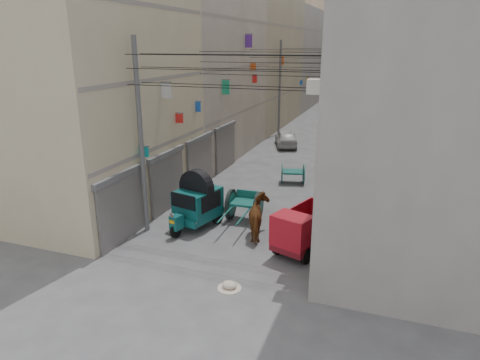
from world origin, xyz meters
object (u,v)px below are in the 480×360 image
at_px(tonga_cart, 244,205).
at_px(distant_car_grey, 336,135).
at_px(feed_sack, 229,285).
at_px(horse, 260,218).
at_px(mini_truck, 301,232).
at_px(distant_car_white, 286,138).
at_px(second_cart, 293,173).
at_px(distant_car_green, 339,110).
at_px(auto_rickshaw, 197,201).

xyz_separation_m(tonga_cart, distant_car_grey, (1.67, 18.08, -0.15)).
distance_m(feed_sack, distant_car_grey, 23.65).
bearing_deg(distant_car_grey, horse, -109.00).
bearing_deg(tonga_cart, distant_car_grey, 82.69).
distance_m(mini_truck, distant_car_white, 18.00).
height_order(second_cart, horse, horse).
bearing_deg(mini_truck, distant_car_green, 113.62).
xyz_separation_m(feed_sack, horse, (-0.25, 4.13, 0.73)).
bearing_deg(tonga_cart, auto_rickshaw, -144.72).
relative_size(distant_car_white, distant_car_green, 0.95).
relative_size(auto_rickshaw, tonga_cart, 0.93).
xyz_separation_m(horse, distant_car_white, (-2.98, 16.50, -0.20)).
distance_m(mini_truck, feed_sack, 3.77).
distance_m(auto_rickshaw, distant_car_green, 33.29).
distance_m(second_cart, distant_car_grey, 12.02).
distance_m(second_cart, horse, 7.53).
height_order(auto_rickshaw, tonga_cart, auto_rickshaw).
relative_size(second_cart, distant_car_grey, 0.45).
height_order(second_cart, distant_car_grey, same).
bearing_deg(auto_rickshaw, feed_sack, -39.95).
xyz_separation_m(mini_truck, distant_car_white, (-4.89, 17.32, -0.19)).
distance_m(tonga_cart, feed_sack, 5.77).
distance_m(feed_sack, horse, 4.20).
bearing_deg(distant_car_white, mini_truck, 86.10).
relative_size(auto_rickshaw, mini_truck, 0.85).
bearing_deg(distant_car_grey, distant_car_green, 78.83).
bearing_deg(tonga_cart, second_cart, 80.21).
bearing_deg(horse, feed_sack, 73.76).
height_order(auto_rickshaw, feed_sack, auto_rickshaw).
height_order(auto_rickshaw, horse, auto_rickshaw).
height_order(feed_sack, distant_car_grey, distant_car_grey).
bearing_deg(feed_sack, tonga_cart, 104.41).
xyz_separation_m(auto_rickshaw, mini_truck, (4.81, -0.94, -0.32)).
relative_size(tonga_cart, distant_car_white, 0.82).
distance_m(auto_rickshaw, horse, 2.92).
height_order(auto_rickshaw, distant_car_green, auto_rickshaw).
distance_m(mini_truck, distant_car_grey, 20.39).
relative_size(auto_rickshaw, horse, 1.43).
distance_m(auto_rickshaw, distant_car_grey, 19.70).
bearing_deg(feed_sack, distant_car_white, 98.91).
xyz_separation_m(mini_truck, feed_sack, (-1.66, -3.31, -0.71)).
bearing_deg(second_cart, mini_truck, -89.96).
distance_m(mini_truck, second_cart, 8.65).
relative_size(tonga_cart, distant_car_green, 0.78).
xyz_separation_m(second_cart, feed_sack, (0.60, -11.65, -0.49)).
distance_m(feed_sack, distant_car_white, 20.89).
distance_m(second_cart, distant_car_white, 9.35).
height_order(tonga_cart, distant_car_grey, tonga_cart).
xyz_separation_m(tonga_cart, horse, (1.18, -1.43, 0.13)).
distance_m(horse, distant_car_white, 16.76).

